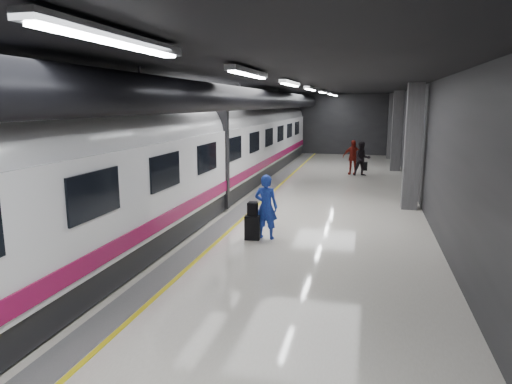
# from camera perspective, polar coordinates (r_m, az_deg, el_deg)

# --- Properties ---
(ground) EXTENTS (40.00, 40.00, 0.00)m
(ground) POSITION_cam_1_polar(r_m,az_deg,el_deg) (15.93, 2.55, -2.74)
(ground) COLOR silver
(ground) RESTS_ON ground
(platform_hall) EXTENTS (10.02, 40.02, 4.51)m
(platform_hall) POSITION_cam_1_polar(r_m,az_deg,el_deg) (16.47, 2.33, 10.14)
(platform_hall) COLOR black
(platform_hall) RESTS_ON ground
(train) EXTENTS (3.05, 38.00, 4.05)m
(train) POSITION_cam_1_polar(r_m,az_deg,el_deg) (16.51, -8.55, 4.92)
(train) COLOR black
(train) RESTS_ON ground
(traveler_main) EXTENTS (0.71, 0.51, 1.84)m
(traveler_main) POSITION_cam_1_polar(r_m,az_deg,el_deg) (12.85, 1.27, -1.86)
(traveler_main) COLOR blue
(traveler_main) RESTS_ON ground
(suitcase_main) EXTENTS (0.44, 0.30, 0.69)m
(suitcase_main) POSITION_cam_1_polar(r_m,az_deg,el_deg) (12.87, -0.46, -4.47)
(suitcase_main) COLOR black
(suitcase_main) RESTS_ON ground
(shoulder_bag) EXTENTS (0.29, 0.17, 0.37)m
(shoulder_bag) POSITION_cam_1_polar(r_m,az_deg,el_deg) (12.74, -0.43, -2.18)
(shoulder_bag) COLOR black
(shoulder_bag) RESTS_ON suitcase_main
(traveler_far_a) EXTENTS (1.04, 0.91, 1.82)m
(traveler_far_a) POSITION_cam_1_polar(r_m,az_deg,el_deg) (24.89, 13.12, 4.07)
(traveler_far_a) COLOR black
(traveler_far_a) RESTS_ON ground
(traveler_far_b) EXTENTS (1.16, 0.65, 1.86)m
(traveler_far_b) POSITION_cam_1_polar(r_m,az_deg,el_deg) (25.28, 11.99, 4.27)
(traveler_far_b) COLOR maroon
(traveler_far_b) RESTS_ON ground
(suitcase_far) EXTENTS (0.34, 0.23, 0.49)m
(suitcase_far) POSITION_cam_1_polar(r_m,az_deg,el_deg) (27.01, 13.39, 3.16)
(suitcase_far) COLOR black
(suitcase_far) RESTS_ON ground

